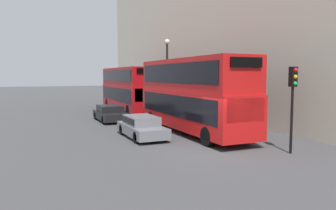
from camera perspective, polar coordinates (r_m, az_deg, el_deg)
ground_plane at (r=15.84m, az=7.01°, el=-7.91°), size 200.00×200.00×0.00m
bus_leading at (r=20.36m, az=4.14°, el=2.19°), size 2.59×10.93×4.58m
bus_second_in_queue at (r=32.96m, az=-7.00°, el=3.08°), size 2.59×11.12×4.32m
car_dark_sedan at (r=18.91m, az=-4.61°, el=-3.67°), size 1.78×4.29×1.25m
car_hatchback at (r=26.01m, az=-10.03°, el=-1.32°), size 1.90×4.30×1.24m
traffic_light at (r=15.82m, az=20.92°, el=2.22°), size 0.30×0.36×3.97m
street_lamp at (r=28.12m, az=-0.16°, el=6.23°), size 0.44×0.44×6.64m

